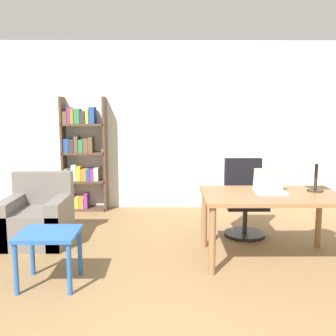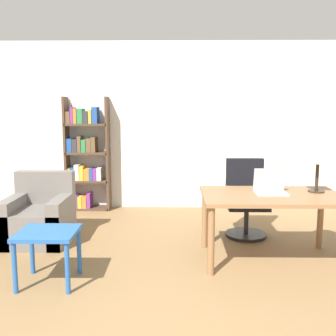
# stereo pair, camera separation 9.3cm
# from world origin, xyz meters

# --- Properties ---
(wall_back) EXTENTS (8.00, 0.06, 2.70)m
(wall_back) POSITION_xyz_m (0.00, 4.53, 1.35)
(wall_back) COLOR white
(wall_back) RESTS_ON ground_plane
(desk) EXTENTS (1.48, 0.91, 0.73)m
(desk) POSITION_xyz_m (0.96, 2.18, 0.64)
(desk) COLOR olive
(desk) RESTS_ON ground_plane
(laptop) EXTENTS (0.34, 0.25, 0.26)m
(laptop) POSITION_xyz_m (0.95, 2.23, 0.79)
(laptop) COLOR #B2B2B7
(laptop) RESTS_ON desk
(table_lamp) EXTENTS (0.33, 0.33, 0.52)m
(table_lamp) POSITION_xyz_m (1.47, 2.31, 1.14)
(table_lamp) COLOR #2D2319
(table_lamp) RESTS_ON desk
(office_chair) EXTENTS (0.53, 0.53, 0.99)m
(office_chair) POSITION_xyz_m (0.85, 3.06, 0.45)
(office_chair) COLOR black
(office_chair) RESTS_ON ground_plane
(side_table_blue) EXTENTS (0.54, 0.50, 0.51)m
(side_table_blue) POSITION_xyz_m (-1.26, 1.58, 0.42)
(side_table_blue) COLOR #2356A3
(side_table_blue) RESTS_ON ground_plane
(armchair) EXTENTS (0.74, 0.78, 0.84)m
(armchair) POSITION_xyz_m (-1.76, 2.78, 0.28)
(armchair) COLOR #66605B
(armchair) RESTS_ON ground_plane
(bookshelf) EXTENTS (0.70, 0.28, 1.82)m
(bookshelf) POSITION_xyz_m (-1.52, 4.34, 0.87)
(bookshelf) COLOR #4C3828
(bookshelf) RESTS_ON ground_plane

